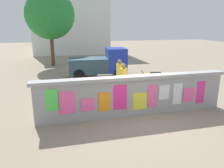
% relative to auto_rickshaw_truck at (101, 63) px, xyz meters
% --- Properties ---
extents(ground, '(60.00, 60.00, 0.00)m').
position_rel_auto_rickshaw_truck_xyz_m(ground, '(-0.05, 1.64, -0.90)').
color(ground, gray).
extents(poster_wall, '(7.29, 0.42, 1.51)m').
position_rel_auto_rickshaw_truck_xyz_m(poster_wall, '(-0.05, -6.36, -0.12)').
color(poster_wall, '#999999').
rests_on(poster_wall, ground).
extents(auto_rickshaw_truck, '(3.72, 1.82, 1.85)m').
position_rel_auto_rickshaw_truck_xyz_m(auto_rickshaw_truck, '(0.00, 0.00, 0.00)').
color(auto_rickshaw_truck, black).
rests_on(auto_rickshaw_truck, ground).
extents(motorcycle, '(1.89, 0.58, 0.87)m').
position_rel_auto_rickshaw_truck_xyz_m(motorcycle, '(2.25, -2.96, -0.44)').
color(motorcycle, black).
rests_on(motorcycle, ground).
extents(bicycle_near, '(1.69, 0.47, 0.95)m').
position_rel_auto_rickshaw_truck_xyz_m(bicycle_near, '(-1.93, -5.34, -0.54)').
color(bicycle_near, black).
rests_on(bicycle_near, ground).
extents(bicycle_far, '(1.70, 0.44, 0.95)m').
position_rel_auto_rickshaw_truck_xyz_m(bicycle_far, '(-2.23, -3.28, -0.54)').
color(bicycle_far, black).
rests_on(bicycle_far, ground).
extents(person_walking, '(0.48, 0.48, 1.62)m').
position_rel_auto_rickshaw_truck_xyz_m(person_walking, '(0.29, -3.24, 0.09)').
color(person_walking, '#BF6626').
rests_on(person_walking, ground).
extents(person_bystander, '(0.45, 0.45, 1.62)m').
position_rel_auto_rickshaw_truck_xyz_m(person_bystander, '(0.14, -4.40, 0.09)').
color(person_bystander, '#3F994C').
rests_on(person_bystander, ground).
extents(tree_roadside, '(3.86, 3.86, 5.99)m').
position_rel_auto_rickshaw_truck_xyz_m(tree_roadside, '(-2.98, 5.03, 3.15)').
color(tree_roadside, brown).
rests_on(tree_roadside, ground).
extents(building_background, '(8.76, 5.65, 7.32)m').
position_rel_auto_rickshaw_truck_xyz_m(building_background, '(-0.82, 13.57, 2.78)').
color(building_background, white).
rests_on(building_background, ground).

